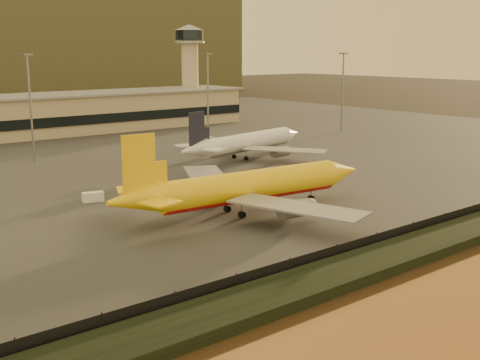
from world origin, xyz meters
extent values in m
plane|color=black|center=(0.00, 0.00, 0.00)|extent=(900.00, 900.00, 0.00)
cube|color=black|center=(0.00, -17.00, 0.70)|extent=(320.00, 7.00, 1.40)
cube|color=#2D2D2D|center=(0.00, 95.00, 0.10)|extent=(320.00, 220.00, 0.20)
cube|color=black|center=(0.00, -13.00, 1.30)|extent=(300.00, 0.05, 2.20)
cube|color=tan|center=(0.00, 125.00, 6.20)|extent=(160.00, 22.00, 12.00)
cube|color=black|center=(0.00, 113.80, 5.20)|extent=(160.00, 0.60, 3.00)
cube|color=gray|center=(0.00, 125.00, 12.50)|extent=(164.00, 24.00, 0.60)
cylinder|color=tan|center=(70.00, 131.00, 15.20)|extent=(6.40, 6.40, 30.00)
cylinder|color=black|center=(70.00, 131.00, 31.95)|extent=(10.40, 10.40, 3.50)
cone|color=gray|center=(70.00, 131.00, 34.70)|extent=(11.20, 11.20, 2.00)
cylinder|color=gray|center=(70.00, 131.00, 29.40)|extent=(11.20, 11.20, 0.80)
cylinder|color=slate|center=(-10.00, 80.00, 12.70)|extent=(0.50, 0.50, 25.00)
cube|color=slate|center=(-10.00, 80.00, 25.40)|extent=(2.20, 2.20, 0.40)
cylinder|color=slate|center=(40.00, 78.00, 12.70)|extent=(0.50, 0.50, 25.00)
cube|color=slate|center=(40.00, 78.00, 25.40)|extent=(2.20, 2.20, 0.40)
cylinder|color=slate|center=(90.00, 72.00, 12.70)|extent=(0.50, 0.50, 25.00)
cube|color=slate|center=(90.00, 72.00, 25.40)|extent=(2.20, 2.20, 0.40)
cube|color=brown|center=(90.00, 340.00, 35.00)|extent=(220.00, 160.00, 70.00)
cylinder|color=yellow|center=(1.29, 12.18, 4.77)|extent=(33.59, 7.79, 4.81)
cylinder|color=red|center=(1.29, 12.18, 3.93)|extent=(32.58, 6.66, 3.75)
cone|color=yellow|center=(21.09, 10.38, 4.77)|extent=(6.88, 5.37, 4.81)
cone|color=yellow|center=(-19.44, 14.05, 5.13)|extent=(8.72, 5.54, 4.81)
cube|color=yellow|center=(-18.52, 13.97, 10.42)|extent=(5.10, 0.84, 8.42)
cube|color=yellow|center=(-17.16, 18.68, 5.49)|extent=(6.05, 6.02, 0.29)
cube|color=yellow|center=(-18.03, 9.10, 5.49)|extent=(5.52, 5.48, 0.29)
cube|color=gray|center=(1.52, 25.02, 3.93)|extent=(15.26, 21.47, 0.29)
cylinder|color=gray|center=(3.54, 21.70, 2.60)|extent=(5.77, 3.13, 2.65)
cube|color=gray|center=(-0.79, -0.50, 3.93)|extent=(12.22, 21.79, 0.29)
cylinder|color=gray|center=(1.79, 2.40, 2.60)|extent=(5.77, 3.13, 2.65)
cylinder|color=black|center=(13.95, 11.03, 0.73)|extent=(1.13, 0.93, 1.06)
cylinder|color=slate|center=(13.95, 11.03, 1.28)|extent=(0.18, 0.18, 2.16)
cylinder|color=black|center=(-2.36, 10.33, 0.73)|extent=(1.13, 0.93, 1.06)
cylinder|color=slate|center=(-2.36, 10.33, 1.28)|extent=(0.18, 0.18, 2.16)
cylinder|color=black|center=(-1.97, 14.65, 0.73)|extent=(1.13, 0.93, 1.06)
cylinder|color=slate|center=(-1.97, 14.65, 1.28)|extent=(0.18, 0.18, 2.16)
cylinder|color=white|center=(33.64, 52.25, 4.25)|extent=(30.95, 10.25, 4.27)
cylinder|color=gray|center=(33.64, 52.25, 3.51)|extent=(29.92, 9.16, 3.33)
cone|color=white|center=(51.61, 55.87, 4.25)|extent=(6.70, 5.36, 4.27)
cone|color=white|center=(14.82, 48.45, 4.57)|extent=(8.37, 5.70, 4.27)
cube|color=black|center=(15.66, 48.62, 9.26)|extent=(4.67, 1.26, 7.46)
cube|color=white|center=(15.65, 52.97, 4.89)|extent=(4.70, 4.52, 0.26)
cube|color=white|center=(17.34, 44.61, 4.89)|extent=(5.71, 5.62, 0.26)
cube|color=gray|center=(30.48, 63.58, 3.51)|extent=(9.40, 19.96, 0.26)
cylinder|color=gray|center=(33.14, 61.18, 2.33)|extent=(5.48, 3.31, 2.35)
cube|color=gray|center=(35.12, 40.58, 3.51)|extent=(15.55, 19.31, 0.26)
cylinder|color=gray|center=(36.64, 43.83, 2.33)|extent=(5.48, 3.31, 2.35)
cylinder|color=black|center=(45.13, 54.57, 0.67)|extent=(1.07, 0.92, 0.94)
cylinder|color=slate|center=(45.13, 54.57, 1.16)|extent=(0.22, 0.22, 1.92)
cylinder|color=black|center=(30.88, 49.73, 0.67)|extent=(1.07, 0.92, 0.94)
cylinder|color=slate|center=(30.88, 49.73, 1.16)|extent=(0.22, 0.22, 1.92)
cylinder|color=black|center=(30.12, 53.50, 0.67)|extent=(1.07, 0.92, 0.94)
cylinder|color=slate|center=(30.12, 53.50, 1.16)|extent=(0.22, 0.22, 1.92)
cube|color=yellow|center=(22.08, 22.85, 1.01)|extent=(3.72, 1.94, 1.61)
cube|color=white|center=(-16.15, 35.13, 1.03)|extent=(3.99, 2.61, 1.66)
camera|label=1|loc=(-60.48, -61.39, 26.31)|focal=45.00mm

